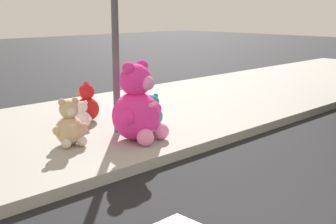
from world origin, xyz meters
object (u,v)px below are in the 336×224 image
Objects in this scene: plush_teal at (152,113)px; plush_yellow at (138,106)px; sign_pole at (115,26)px; plush_pink_large at (138,109)px; plush_white at (82,117)px; plush_tan at (70,126)px; plush_red at (86,106)px.

plush_yellow is at bearing 76.56° from plush_teal.
plush_pink_large is (-0.07, -0.58, -1.22)m from sign_pole.
plush_tan is at bearing -134.83° from plush_white.
sign_pole is at bearing 4.76° from plush_tan.
plush_white is (-0.27, 0.60, -1.51)m from sign_pole.
sign_pole is at bearing -95.37° from plush_red.
plush_pink_large reaches higher than plush_red.
plush_red reaches higher than plush_white.
plush_red is at bearing 84.63° from sign_pole.
plush_pink_large is 1.73× the size of plush_tan.
plush_tan is at bearing 149.99° from plush_pink_large.
plush_pink_large reaches higher than plush_yellow.
sign_pole reaches higher than plush_red.
plush_tan is at bearing 178.58° from plush_teal.
sign_pole reaches higher than plush_teal.
plush_pink_large is 1.91× the size of plush_yellow.
plush_tan reaches higher than plush_teal.
sign_pole is 1.74m from plush_red.
plush_red is (0.09, 0.99, -1.42)m from sign_pole.
plush_teal is at bearing -63.19° from plush_red.
plush_red is at bearing 47.15° from plush_white.
plush_yellow is (1.04, -0.22, 0.06)m from plush_white.
plush_yellow is 0.90× the size of plush_tan.
plush_teal is at bearing 32.77° from plush_pink_large.
sign_pole is 1.62m from plush_teal.
sign_pole is at bearing -153.48° from plush_yellow.
plush_red is at bearing 84.10° from plush_pink_large.
plush_pink_large is 1.75× the size of plush_red.
plush_teal is 0.80× the size of plush_red.
plush_teal is at bearing -1.42° from plush_tan.
sign_pole is 6.79× the size of plush_white.
plush_pink_large is 2.17× the size of plush_teal.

